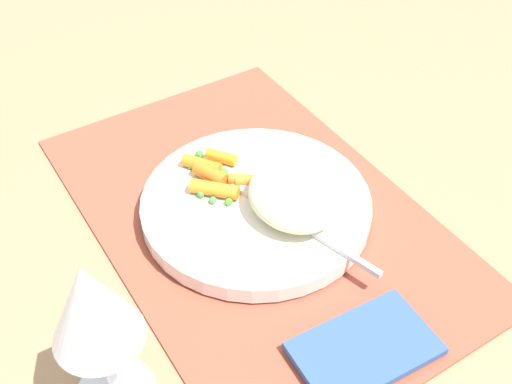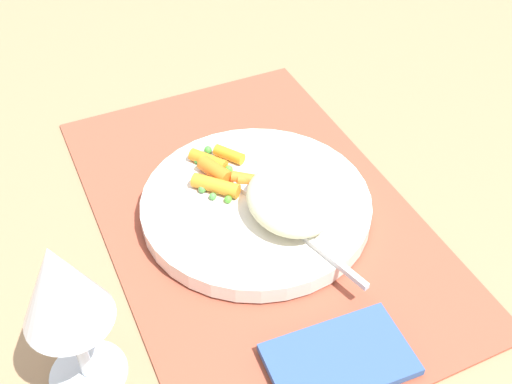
{
  "view_description": "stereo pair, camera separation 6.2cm",
  "coord_description": "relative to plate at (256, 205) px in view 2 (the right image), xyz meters",
  "views": [
    {
      "loc": [
        -0.41,
        0.26,
        0.49
      ],
      "look_at": [
        0.0,
        0.0,
        0.03
      ],
      "focal_mm": 44.77,
      "sensor_mm": 36.0,
      "label": 1
    },
    {
      "loc": [
        -0.44,
        0.2,
        0.49
      ],
      "look_at": [
        0.0,
        0.0,
        0.03
      ],
      "focal_mm": 44.77,
      "sensor_mm": 36.0,
      "label": 2
    }
  ],
  "objects": [
    {
      "name": "napkin",
      "position": [
        -0.2,
        0.01,
        -0.01
      ],
      "size": [
        0.08,
        0.13,
        0.01
      ],
      "primitive_type": "cube",
      "rotation": [
        0.0,
        0.0,
        -0.06
      ],
      "color": "#33518C",
      "rests_on": "placemat"
    },
    {
      "name": "fork",
      "position": [
        -0.04,
        -0.01,
        0.01
      ],
      "size": [
        0.18,
        0.06,
        0.01
      ],
      "color": "silver",
      "rests_on": "plate"
    },
    {
      "name": "wine_glass",
      "position": [
        -0.11,
        0.21,
        0.1
      ],
      "size": [
        0.07,
        0.07,
        0.16
      ],
      "color": "silver",
      "rests_on": "ground_plane"
    },
    {
      "name": "carrot_portion",
      "position": [
        0.04,
        0.01,
        0.02
      ],
      "size": [
        0.09,
        0.1,
        0.02
      ],
      "color": "orange",
      "rests_on": "plate"
    },
    {
      "name": "plate",
      "position": [
        0.0,
        0.0,
        0.0
      ],
      "size": [
        0.24,
        0.24,
        0.02
      ],
      "primitive_type": "cylinder",
      "color": "silver",
      "rests_on": "placemat"
    },
    {
      "name": "placemat",
      "position": [
        0.0,
        0.0,
        -0.01
      ],
      "size": [
        0.49,
        0.31,
        0.01
      ],
      "primitive_type": "cube",
      "color": "#9E4733",
      "rests_on": "ground_plane"
    },
    {
      "name": "pea_scatter",
      "position": [
        0.04,
        0.02,
        0.01
      ],
      "size": [
        0.09,
        0.05,
        0.01
      ],
      "color": "#49923E",
      "rests_on": "plate"
    },
    {
      "name": "rice_mound",
      "position": [
        -0.03,
        -0.02,
        0.03
      ],
      "size": [
        0.1,
        0.09,
        0.04
      ],
      "primitive_type": "ellipsoid",
      "color": "beige",
      "rests_on": "plate"
    },
    {
      "name": "ground_plane",
      "position": [
        0.0,
        0.0,
        -0.02
      ],
      "size": [
        2.4,
        2.4,
        0.0
      ],
      "primitive_type": "plane",
      "color": "#997551"
    }
  ]
}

